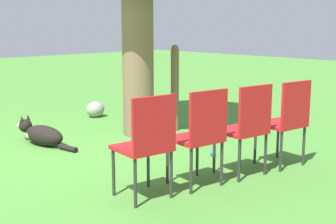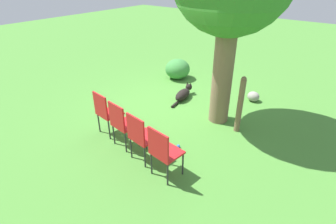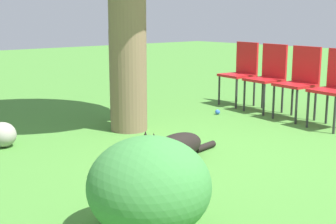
{
  "view_description": "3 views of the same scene",
  "coord_description": "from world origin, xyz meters",
  "views": [
    {
      "loc": [
        4.79,
        -3.18,
        1.55
      ],
      "look_at": [
        1.06,
        0.41,
        0.55
      ],
      "focal_mm": 50.0,
      "sensor_mm": 36.0,
      "label": 1
    },
    {
      "loc": [
        4.73,
        3.25,
        3.08
      ],
      "look_at": [
        1.11,
        0.44,
        0.55
      ],
      "focal_mm": 28.0,
      "sensor_mm": 36.0,
      "label": 2
    },
    {
      "loc": [
        -3.32,
        -3.4,
        1.32
      ],
      "look_at": [
        -0.64,
        -0.34,
        0.49
      ],
      "focal_mm": 50.0,
      "sensor_mm": 36.0,
      "label": 3
    }
  ],
  "objects": [
    {
      "name": "ground_plane",
      "position": [
        0.0,
        0.0,
        0.0
      ],
      "size": [
        30.0,
        30.0,
        0.0
      ],
      "primitive_type": "plane",
      "color": "#478433"
    },
    {
      "name": "dog",
      "position": [
        -0.54,
        -0.3,
        0.13
      ],
      "size": [
        1.11,
        0.37,
        0.35
      ],
      "rotation": [
        0.0,
        0.0,
        3.3
      ],
      "color": "black",
      "rests_on": "ground_plane"
    },
    {
      "name": "fence_post",
      "position": [
        0.07,
        1.51,
        0.62
      ],
      "size": [
        0.12,
        0.12,
        1.24
      ],
      "color": "brown",
      "rests_on": "ground_plane"
    },
    {
      "name": "red_chair_0",
      "position": [
        1.83,
        -0.58,
        0.54
      ],
      "size": [
        0.47,
        0.49,
        0.94
      ],
      "rotation": [
        0.0,
        0.0,
        3.02
      ],
      "color": "red",
      "rests_on": "ground_plane"
    },
    {
      "name": "red_chair_1",
      "position": [
        1.93,
        -0.0,
        0.54
      ],
      "size": [
        0.47,
        0.49,
        0.94
      ],
      "rotation": [
        0.0,
        0.0,
        3.02
      ],
      "color": "red",
      "rests_on": "ground_plane"
    },
    {
      "name": "red_chair_2",
      "position": [
        2.04,
        0.57,
        0.54
      ],
      "size": [
        0.47,
        0.49,
        0.94
      ],
      "rotation": [
        0.0,
        0.0,
        3.02
      ],
      "color": "red",
      "rests_on": "ground_plane"
    },
    {
      "name": "red_chair_3",
      "position": [
        2.14,
        1.15,
        0.54
      ],
      "size": [
        0.47,
        0.49,
        0.94
      ],
      "rotation": [
        0.0,
        0.0,
        3.02
      ],
      "color": "red",
      "rests_on": "ground_plane"
    },
    {
      "name": "tennis_ball",
      "position": [
        1.34,
        0.88,
        0.03
      ],
      "size": [
        0.07,
        0.07,
        0.07
      ],
      "color": "blue",
      "rests_on": "ground_plane"
    },
    {
      "name": "garden_rock",
      "position": [
        -1.53,
        1.23,
        0.13
      ],
      "size": [
        0.27,
        0.31,
        0.26
      ],
      "color": "gray",
      "rests_on": "ground_plane"
    }
  ]
}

